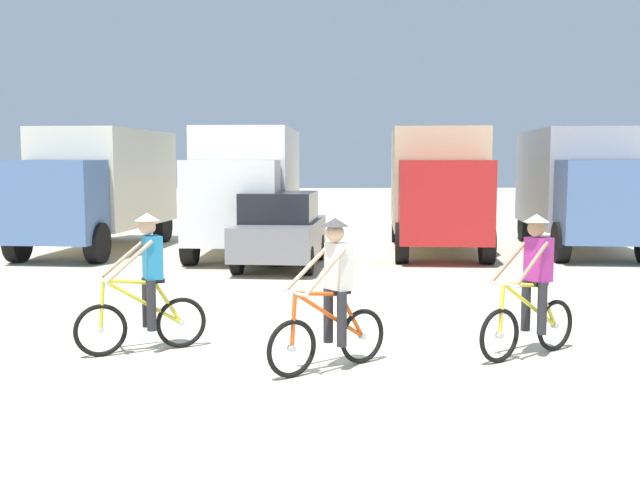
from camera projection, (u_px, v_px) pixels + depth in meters
name	position (u px, v px, depth m)	size (l,w,h in m)	color
ground_plane	(340.00, 367.00, 9.27)	(120.00, 120.00, 0.00)	beige
box_truck_cream_rv	(100.00, 183.00, 21.23)	(3.45, 7.05, 3.35)	beige
box_truck_avon_van	(247.00, 183.00, 20.79)	(3.01, 6.95, 3.35)	white
box_truck_tan_camper	(437.00, 183.00, 21.10)	(3.22, 7.00, 3.35)	#CCB78E
box_truck_grey_hauler	(578.00, 183.00, 21.21)	(3.31, 7.02, 3.35)	#9E9EA3
sedan_parked	(280.00, 229.00, 17.95)	(2.37, 4.42, 1.76)	slate
cyclist_orange_shirt	(145.00, 288.00, 9.95)	(1.62, 0.79, 1.82)	black
cyclist_cowboy_hat	(332.00, 300.00, 9.09)	(1.48, 1.00, 1.82)	black
cyclist_near_camera	(532.00, 291.00, 9.73)	(1.51, 0.95, 1.82)	black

